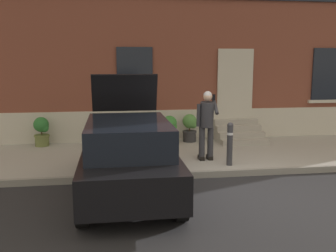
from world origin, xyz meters
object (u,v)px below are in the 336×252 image
object	(u,v)px
planter_olive	(42,131)
planter_terracotta	(170,129)
planter_charcoal	(190,127)
person_on_phone	(207,121)
bollard_near_person	(230,142)
hatchback_car_black	(128,155)
planter_cream	(107,131)

from	to	relation	value
planter_olive	planter_terracotta	world-z (taller)	same
planter_olive	planter_charcoal	bearing A→B (deg)	-0.25
person_on_phone	planter_terracotta	size ratio (longest dim) A/B	2.04
planter_olive	planter_terracotta	size ratio (longest dim) A/B	1.00
bollard_near_person	person_on_phone	xyz separation A→B (m)	(-0.44, 0.53, 0.44)
planter_olive	bollard_near_person	bearing A→B (deg)	-30.54
bollard_near_person	person_on_phone	size ratio (longest dim) A/B	0.60
hatchback_car_black	planter_olive	world-z (taller)	hatchback_car_black
planter_cream	person_on_phone	bearing A→B (deg)	-38.50
planter_olive	planter_charcoal	xyz separation A→B (m)	(4.44, -0.02, 0.00)
planter_terracotta	bollard_near_person	bearing A→B (deg)	-67.84
planter_cream	planter_terracotta	world-z (taller)	same
planter_olive	hatchback_car_black	bearing A→B (deg)	-60.27
planter_terracotta	planter_charcoal	distance (m)	0.71
bollard_near_person	planter_terracotta	size ratio (longest dim) A/B	1.22
bollard_near_person	planter_cream	world-z (taller)	bollard_near_person
bollard_near_person	planter_charcoal	xyz separation A→B (m)	(-0.38, 2.83, -0.11)
planter_charcoal	planter_cream	bearing A→B (deg)	-172.95
planter_cream	planter_charcoal	distance (m)	2.57
bollard_near_person	planter_terracotta	world-z (taller)	bollard_near_person
bollard_near_person	planter_olive	distance (m)	5.60
person_on_phone	planter_charcoal	world-z (taller)	person_on_phone
bollard_near_person	planter_charcoal	distance (m)	2.85
person_on_phone	planter_cream	xyz separation A→B (m)	(-2.49, 1.98, -0.55)
hatchback_car_black	planter_cream	world-z (taller)	hatchback_car_black
hatchback_car_black	planter_terracotta	world-z (taller)	hatchback_car_black
hatchback_car_black	person_on_phone	bearing A→B (deg)	41.57
person_on_phone	planter_cream	world-z (taller)	person_on_phone
person_on_phone	planter_cream	size ratio (longest dim) A/B	2.04
planter_cream	planter_charcoal	size ratio (longest dim) A/B	1.00
planter_olive	planter_cream	bearing A→B (deg)	-10.07
bollard_near_person	planter_charcoal	size ratio (longest dim) A/B	1.22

